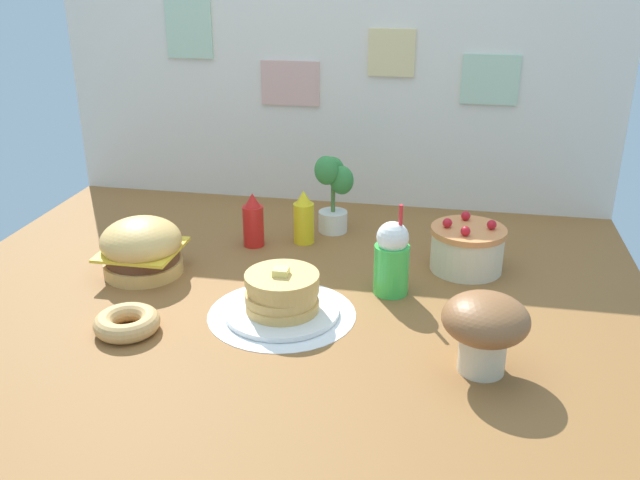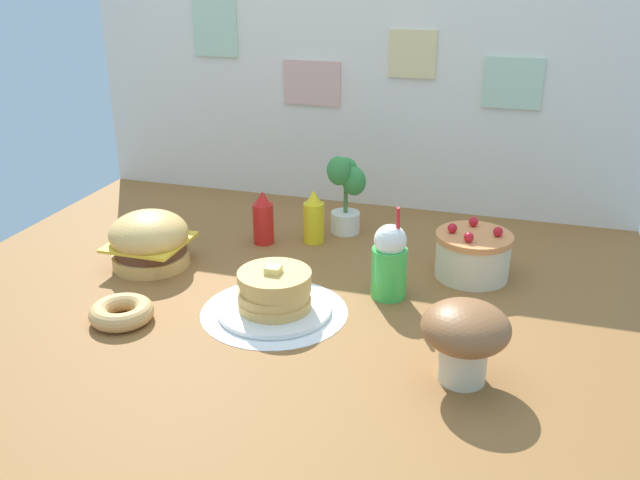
# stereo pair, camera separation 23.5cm
# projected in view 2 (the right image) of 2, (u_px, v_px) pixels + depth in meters

# --- Properties ---
(ground_plane) EXTENTS (2.43, 2.00, 0.02)m
(ground_plane) POSITION_uv_depth(u_px,v_px,m) (279.00, 299.00, 2.32)
(ground_plane) COLOR brown
(back_wall) EXTENTS (2.43, 0.04, 0.97)m
(back_wall) POSITION_uv_depth(u_px,v_px,m) (355.00, 95.00, 3.00)
(back_wall) COLOR silver
(back_wall) RESTS_ON ground_plane
(doily_mat) EXTENTS (0.47, 0.47, 0.00)m
(doily_mat) POSITION_uv_depth(u_px,v_px,m) (274.00, 312.00, 2.21)
(doily_mat) COLOR white
(doily_mat) RESTS_ON ground_plane
(burger) EXTENTS (0.28, 0.28, 0.20)m
(burger) POSITION_uv_depth(u_px,v_px,m) (149.00, 240.00, 2.51)
(burger) COLOR #DBA859
(burger) RESTS_ON ground_plane
(pancake_stack) EXTENTS (0.36, 0.36, 0.16)m
(pancake_stack) POSITION_uv_depth(u_px,v_px,m) (274.00, 294.00, 2.19)
(pancake_stack) COLOR white
(pancake_stack) RESTS_ON doily_mat
(layer_cake) EXTENTS (0.27, 0.27, 0.20)m
(layer_cake) POSITION_uv_depth(u_px,v_px,m) (473.00, 255.00, 2.43)
(layer_cake) COLOR beige
(layer_cake) RESTS_ON ground_plane
(ketchup_bottle) EXTENTS (0.08, 0.08, 0.21)m
(ketchup_bottle) POSITION_uv_depth(u_px,v_px,m) (263.00, 219.00, 2.70)
(ketchup_bottle) COLOR red
(ketchup_bottle) RESTS_ON ground_plane
(mustard_bottle) EXTENTS (0.08, 0.08, 0.21)m
(mustard_bottle) POSITION_uv_depth(u_px,v_px,m) (314.00, 218.00, 2.71)
(mustard_bottle) COLOR yellow
(mustard_bottle) RESTS_ON ground_plane
(cream_soda_cup) EXTENTS (0.12, 0.12, 0.32)m
(cream_soda_cup) POSITION_uv_depth(u_px,v_px,m) (389.00, 262.00, 2.27)
(cream_soda_cup) COLOR green
(cream_soda_cup) RESTS_ON ground_plane
(donut_pink_glaze) EXTENTS (0.20, 0.20, 0.06)m
(donut_pink_glaze) POSITION_uv_depth(u_px,v_px,m) (122.00, 312.00, 2.15)
(donut_pink_glaze) COLOR tan
(donut_pink_glaze) RESTS_ON ground_plane
(potted_plant) EXTENTS (0.15, 0.13, 0.33)m
(potted_plant) POSITION_uv_depth(u_px,v_px,m) (346.00, 192.00, 2.78)
(potted_plant) COLOR white
(potted_plant) RESTS_ON ground_plane
(mushroom_stool) EXTENTS (0.24, 0.24, 0.23)m
(mushroom_stool) POSITION_uv_depth(u_px,v_px,m) (465.00, 334.00, 1.81)
(mushroom_stool) COLOR beige
(mushroom_stool) RESTS_ON ground_plane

